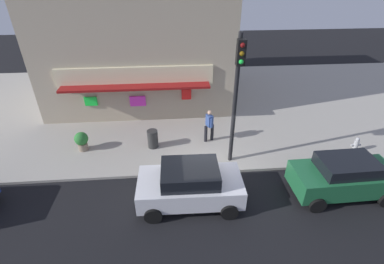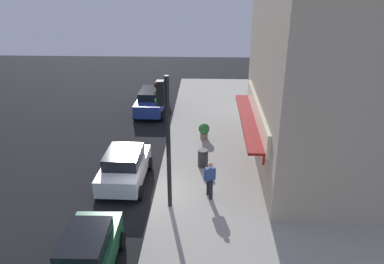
{
  "view_description": "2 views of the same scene",
  "coord_description": "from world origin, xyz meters",
  "px_view_note": "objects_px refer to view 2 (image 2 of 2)",
  "views": [
    {
      "loc": [
        -1.63,
        -9.49,
        8.08
      ],
      "look_at": [
        -0.79,
        0.6,
        1.83
      ],
      "focal_mm": 26.32,
      "sensor_mm": 36.0,
      "label": 1
    },
    {
      "loc": [
        14.7,
        2.26,
        9.59
      ],
      "look_at": [
        -3.01,
        1.58,
        1.84
      ],
      "focal_mm": 35.79,
      "sensor_mm": 36.0,
      "label": 2
    }
  ],
  "objects_px": {
    "potted_plant_by_doorway": "(204,130)",
    "parked_car_blue": "(152,101)",
    "traffic_light": "(165,127)",
    "parked_car_green": "(86,255)",
    "pedestrian": "(210,178)",
    "parked_car_white": "(124,167)",
    "trash_can": "(203,158)"
  },
  "relations": [
    {
      "from": "potted_plant_by_doorway",
      "to": "parked_car_blue",
      "type": "xyz_separation_m",
      "value": [
        -4.64,
        -3.73,
        0.2
      ]
    },
    {
      "from": "traffic_light",
      "to": "parked_car_blue",
      "type": "xyz_separation_m",
      "value": [
        -11.6,
        -2.25,
        -2.91
      ]
    },
    {
      "from": "parked_car_blue",
      "to": "parked_car_green",
      "type": "bearing_deg",
      "value": -0.12
    },
    {
      "from": "pedestrian",
      "to": "parked_car_blue",
      "type": "distance_m",
      "value": 11.57
    },
    {
      "from": "parked_car_white",
      "to": "parked_car_green",
      "type": "bearing_deg",
      "value": -0.44
    },
    {
      "from": "potted_plant_by_doorway",
      "to": "parked_car_white",
      "type": "distance_m",
      "value": 6.18
    },
    {
      "from": "pedestrian",
      "to": "parked_car_blue",
      "type": "bearing_deg",
      "value": -159.57
    },
    {
      "from": "trash_can",
      "to": "pedestrian",
      "type": "relative_size",
      "value": 0.53
    },
    {
      "from": "traffic_light",
      "to": "parked_car_blue",
      "type": "bearing_deg",
      "value": -169.02
    },
    {
      "from": "traffic_light",
      "to": "parked_car_white",
      "type": "height_order",
      "value": "traffic_light"
    },
    {
      "from": "traffic_light",
      "to": "parked_car_green",
      "type": "distance_m",
      "value": 5.43
    },
    {
      "from": "parked_car_white",
      "to": "traffic_light",
      "type": "bearing_deg",
      "value": 47.67
    },
    {
      "from": "pedestrian",
      "to": "parked_car_green",
      "type": "relative_size",
      "value": 0.43
    },
    {
      "from": "trash_can",
      "to": "pedestrian",
      "type": "distance_m",
      "value": 2.87
    },
    {
      "from": "trash_can",
      "to": "pedestrian",
      "type": "bearing_deg",
      "value": 6.66
    },
    {
      "from": "trash_can",
      "to": "parked_car_white",
      "type": "bearing_deg",
      "value": -67.34
    },
    {
      "from": "parked_car_green",
      "to": "parked_car_white",
      "type": "relative_size",
      "value": 1.01
    },
    {
      "from": "trash_can",
      "to": "parked_car_blue",
      "type": "relative_size",
      "value": 0.21
    },
    {
      "from": "pedestrian",
      "to": "potted_plant_by_doorway",
      "type": "height_order",
      "value": "pedestrian"
    },
    {
      "from": "traffic_light",
      "to": "potted_plant_by_doorway",
      "type": "distance_m",
      "value": 7.77
    },
    {
      "from": "trash_can",
      "to": "parked_car_green",
      "type": "distance_m",
      "value": 8.43
    },
    {
      "from": "parked_car_blue",
      "to": "traffic_light",
      "type": "bearing_deg",
      "value": 10.98
    },
    {
      "from": "pedestrian",
      "to": "parked_car_green",
      "type": "height_order",
      "value": "pedestrian"
    },
    {
      "from": "traffic_light",
      "to": "parked_car_white",
      "type": "bearing_deg",
      "value": -132.33
    },
    {
      "from": "traffic_light",
      "to": "parked_car_white",
      "type": "distance_m",
      "value": 4.2
    },
    {
      "from": "traffic_light",
      "to": "pedestrian",
      "type": "xyz_separation_m",
      "value": [
        -0.77,
        1.79,
        -2.7
      ]
    },
    {
      "from": "parked_car_green",
      "to": "parked_car_blue",
      "type": "relative_size",
      "value": 0.9
    },
    {
      "from": "parked_car_blue",
      "to": "potted_plant_by_doorway",
      "type": "bearing_deg",
      "value": 38.8
    },
    {
      "from": "potted_plant_by_doorway",
      "to": "parked_car_blue",
      "type": "relative_size",
      "value": 0.22
    },
    {
      "from": "trash_can",
      "to": "potted_plant_by_doorway",
      "type": "bearing_deg",
      "value": 179.66
    },
    {
      "from": "pedestrian",
      "to": "parked_car_green",
      "type": "distance_m",
      "value": 6.25
    },
    {
      "from": "potted_plant_by_doorway",
      "to": "parked_car_green",
      "type": "xyz_separation_m",
      "value": [
        10.94,
        -3.76,
        0.19
      ]
    }
  ]
}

